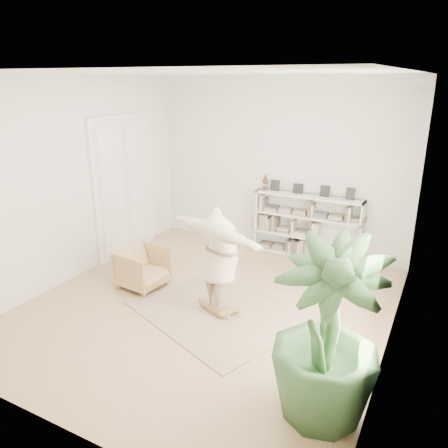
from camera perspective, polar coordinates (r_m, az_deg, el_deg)
name	(u,v)px	position (r m, az deg, el deg)	size (l,w,h in m)	color
floor	(208,306)	(7.26, -2.12, -10.61)	(6.00, 6.00, 0.00)	#A47754
room_shell	(281,79)	(9.01, 7.42, 18.23)	(6.00, 6.00, 6.00)	silver
doors	(124,187)	(9.23, -12.88, 4.69)	(0.09, 1.78, 2.92)	white
bookshelf	(307,227)	(9.12, 10.77, -0.34)	(2.20, 0.35, 1.64)	silver
armchair	(143,268)	(7.87, -10.57, -5.61)	(0.76, 0.79, 0.71)	tan
rug	(219,311)	(7.07, -0.65, -11.34)	(2.50, 2.00, 0.02)	tan
rocker_board	(219,308)	(7.04, -0.65, -10.93)	(0.59, 0.47, 0.11)	olive
person	(219,257)	(6.65, -0.68, -4.27)	(2.03, 0.55, 1.65)	beige
houseplant	(326,333)	(4.76, 13.24, -13.72)	(1.15, 1.15, 2.06)	#2E5229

